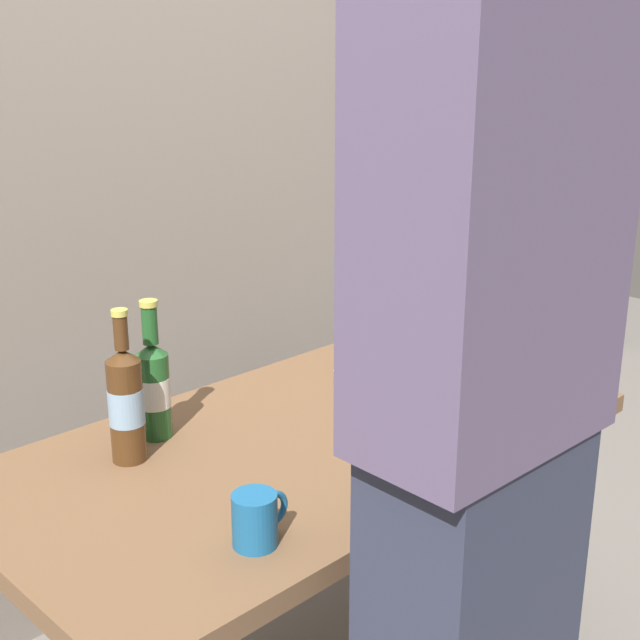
{
  "coord_description": "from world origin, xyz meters",
  "views": [
    {
      "loc": [
        -1.16,
        -1.21,
        1.53
      ],
      "look_at": [
        0.04,
        0.0,
        0.99
      ],
      "focal_mm": 48.03,
      "sensor_mm": 36.0,
      "label": 1
    }
  ],
  "objects_px": {
    "laptop": "(417,354)",
    "person_figure": "(479,451)",
    "beer_bottle_dark": "(126,402)",
    "coffee_mug": "(256,519)",
    "beer_bottle_green": "(154,386)"
  },
  "relations": [
    {
      "from": "beer_bottle_dark",
      "to": "beer_bottle_green",
      "type": "distance_m",
      "value": 0.11
    },
    {
      "from": "laptop",
      "to": "person_figure",
      "type": "height_order",
      "value": "person_figure"
    },
    {
      "from": "person_figure",
      "to": "coffee_mug",
      "type": "height_order",
      "value": "person_figure"
    },
    {
      "from": "coffee_mug",
      "to": "laptop",
      "type": "bearing_deg",
      "value": 21.65
    },
    {
      "from": "person_figure",
      "to": "coffee_mug",
      "type": "xyz_separation_m",
      "value": [
        -0.18,
        0.31,
        -0.17
      ]
    },
    {
      "from": "beer_bottle_green",
      "to": "person_figure",
      "type": "relative_size",
      "value": 0.16
    },
    {
      "from": "beer_bottle_dark",
      "to": "coffee_mug",
      "type": "height_order",
      "value": "beer_bottle_dark"
    },
    {
      "from": "person_figure",
      "to": "beer_bottle_green",
      "type": "bearing_deg",
      "value": 94.23
    },
    {
      "from": "laptop",
      "to": "person_figure",
      "type": "relative_size",
      "value": 0.19
    },
    {
      "from": "beer_bottle_dark",
      "to": "person_figure",
      "type": "relative_size",
      "value": 0.17
    },
    {
      "from": "beer_bottle_dark",
      "to": "coffee_mug",
      "type": "xyz_separation_m",
      "value": [
        -0.02,
        -0.42,
        -0.08
      ]
    },
    {
      "from": "laptop",
      "to": "person_figure",
      "type": "xyz_separation_m",
      "value": [
        -0.64,
        -0.64,
        0.17
      ]
    },
    {
      "from": "beer_bottle_dark",
      "to": "beer_bottle_green",
      "type": "bearing_deg",
      "value": 28.1
    },
    {
      "from": "laptop",
      "to": "coffee_mug",
      "type": "relative_size",
      "value": 3.24
    },
    {
      "from": "beer_bottle_dark",
      "to": "coffee_mug",
      "type": "bearing_deg",
      "value": -92.64
    }
  ]
}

